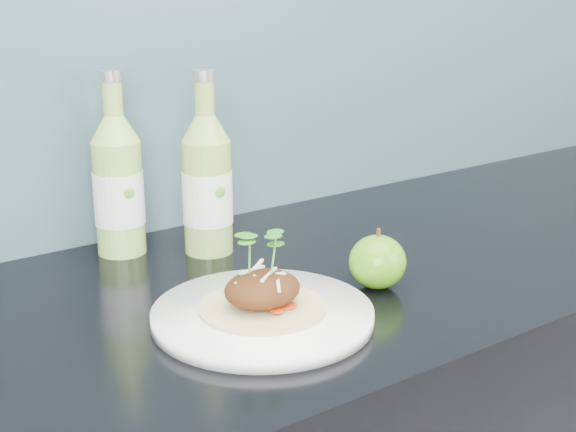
% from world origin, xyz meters
% --- Properties ---
extents(subway_backsplash, '(4.00, 0.02, 0.70)m').
position_xyz_m(subway_backsplash, '(0.00, 1.99, 1.25)').
color(subway_backsplash, '#73A5B5').
rests_on(subway_backsplash, kitchen_counter).
extents(dinner_plate, '(0.34, 0.34, 0.02)m').
position_xyz_m(dinner_plate, '(-0.06, 1.60, 0.91)').
color(dinner_plate, white).
rests_on(dinner_plate, kitchen_counter).
extents(pork_taco, '(0.15, 0.15, 0.10)m').
position_xyz_m(pork_taco, '(-0.06, 1.60, 0.94)').
color(pork_taco, tan).
rests_on(pork_taco, dinner_plate).
extents(green_apple, '(0.09, 0.09, 0.08)m').
position_xyz_m(green_apple, '(0.12, 1.60, 0.94)').
color(green_apple, '#407F0D').
rests_on(green_apple, kitchen_counter).
extents(cider_bottle_left, '(0.08, 0.08, 0.26)m').
position_xyz_m(cider_bottle_left, '(-0.09, 1.92, 1.00)').
color(cider_bottle_left, '#92C251').
rests_on(cider_bottle_left, kitchen_counter).
extents(cider_bottle_right, '(0.07, 0.07, 0.26)m').
position_xyz_m(cider_bottle_right, '(0.02, 1.85, 1.00)').
color(cider_bottle_right, '#8FB64C').
rests_on(cider_bottle_right, kitchen_counter).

